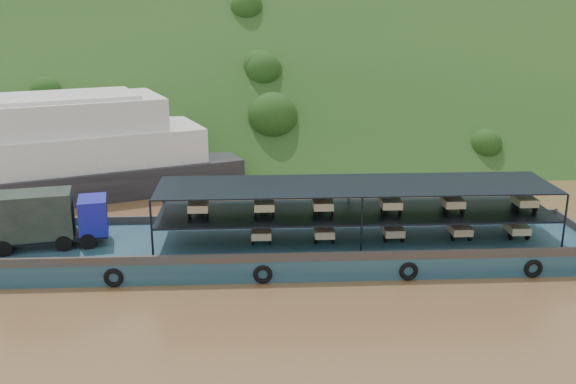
{
  "coord_description": "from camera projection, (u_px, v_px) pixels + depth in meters",
  "views": [
    {
      "loc": [
        -4.1,
        -35.91,
        14.58
      ],
      "look_at": [
        -2.0,
        3.0,
        3.2
      ],
      "focal_mm": 40.0,
      "sensor_mm": 36.0,
      "label": 1
    }
  ],
  "objects": [
    {
      "name": "ground",
      "position": [
        324.0,
        256.0,
        38.72
      ],
      "size": [
        160.0,
        160.0,
        0.0
      ],
      "primitive_type": "plane",
      "color": "brown",
      "rests_on": "ground"
    },
    {
      "name": "hillside",
      "position": [
        290.0,
        138.0,
        73.22
      ],
      "size": [
        140.0,
        39.6,
        39.6
      ],
      "primitive_type": "cube",
      "rotation": [
        0.79,
        0.0,
        0.0
      ],
      "color": "#1A3B15",
      "rests_on": "ground"
    },
    {
      "name": "cargo_barge",
      "position": [
        278.0,
        242.0,
        37.98
      ],
      "size": [
        35.0,
        7.18,
        4.54
      ],
      "color": "#153449",
      "rests_on": "ground"
    }
  ]
}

